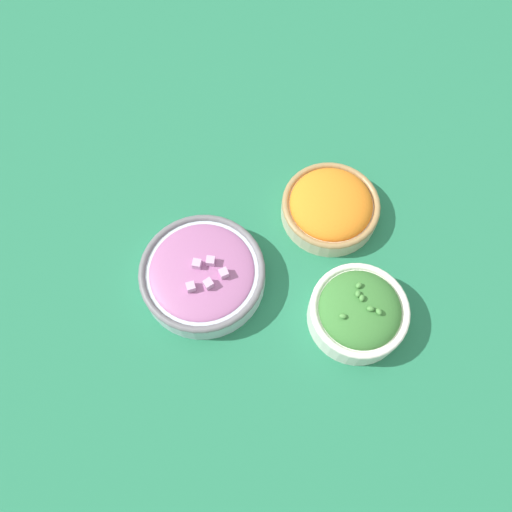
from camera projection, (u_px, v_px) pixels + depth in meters
The scene contains 4 objects.
ground_plane at pixel (256, 263), 0.91m from camera, with size 3.00×3.00×0.00m, color #23704C.
bowl_red_onion at pixel (203, 274), 0.87m from camera, with size 0.22×0.22×0.07m.
bowl_carrots at pixel (331, 206), 0.92m from camera, with size 0.18×0.18×0.07m.
bowl_broccoli at pixel (358, 312), 0.83m from camera, with size 0.17×0.17×0.09m.
Camera 1 is at (0.04, 0.35, 0.84)m, focal length 35.00 mm.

